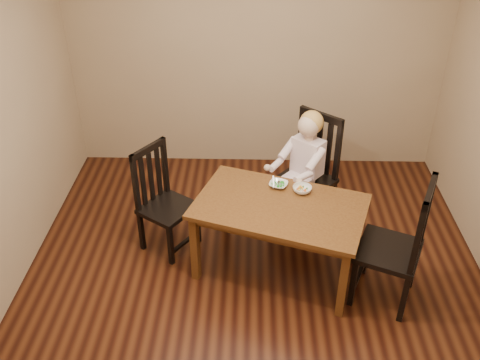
{
  "coord_description": "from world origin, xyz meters",
  "views": [
    {
      "loc": [
        -0.03,
        -3.44,
        3.24
      ],
      "look_at": [
        -0.13,
        0.25,
        0.84
      ],
      "focal_mm": 40.0,
      "sensor_mm": 36.0,
      "label": 1
    }
  ],
  "objects_px": {
    "chair_right": "(397,246)",
    "bowl_veg": "(302,189)",
    "toddler": "(306,160)",
    "bowl_peas": "(278,185)",
    "chair_left": "(163,201)",
    "dining_table": "(280,213)",
    "chair_child": "(308,173)"
  },
  "relations": [
    {
      "from": "chair_left",
      "to": "bowl_peas",
      "type": "height_order",
      "value": "chair_left"
    },
    {
      "from": "chair_left",
      "to": "bowl_peas",
      "type": "distance_m",
      "value": 1.05
    },
    {
      "from": "dining_table",
      "to": "toddler",
      "type": "bearing_deg",
      "value": 69.02
    },
    {
      "from": "dining_table",
      "to": "chair_child",
      "type": "xyz_separation_m",
      "value": [
        0.3,
        0.73,
        -0.07
      ]
    },
    {
      "from": "chair_child",
      "to": "bowl_peas",
      "type": "height_order",
      "value": "chair_child"
    },
    {
      "from": "chair_left",
      "to": "toddler",
      "type": "height_order",
      "value": "toddler"
    },
    {
      "from": "toddler",
      "to": "chair_right",
      "type": "bearing_deg",
      "value": 162.05
    },
    {
      "from": "chair_left",
      "to": "toddler",
      "type": "xyz_separation_m",
      "value": [
        1.29,
        0.37,
        0.22
      ]
    },
    {
      "from": "chair_child",
      "to": "chair_left",
      "type": "height_order",
      "value": "chair_child"
    },
    {
      "from": "chair_child",
      "to": "chair_right",
      "type": "height_order",
      "value": "chair_right"
    },
    {
      "from": "dining_table",
      "to": "chair_left",
      "type": "relative_size",
      "value": 1.56
    },
    {
      "from": "chair_left",
      "to": "bowl_veg",
      "type": "distance_m",
      "value": 1.24
    },
    {
      "from": "chair_left",
      "to": "chair_right",
      "type": "xyz_separation_m",
      "value": [
        1.93,
        -0.65,
        0.06
      ]
    },
    {
      "from": "dining_table",
      "to": "bowl_peas",
      "type": "height_order",
      "value": "bowl_peas"
    },
    {
      "from": "chair_right",
      "to": "chair_left",
      "type": "bearing_deg",
      "value": 95.3
    },
    {
      "from": "dining_table",
      "to": "bowl_veg",
      "type": "height_order",
      "value": "bowl_veg"
    },
    {
      "from": "bowl_veg",
      "to": "chair_right",
      "type": "bearing_deg",
      "value": -36.31
    },
    {
      "from": "dining_table",
      "to": "bowl_peas",
      "type": "xyz_separation_m",
      "value": [
        -0.0,
        0.27,
        0.1
      ]
    },
    {
      "from": "chair_left",
      "to": "dining_table",
      "type": "bearing_deg",
      "value": 106.74
    },
    {
      "from": "chair_left",
      "to": "chair_child",
      "type": "bearing_deg",
      "value": 141.46
    },
    {
      "from": "dining_table",
      "to": "chair_right",
      "type": "height_order",
      "value": "chair_right"
    },
    {
      "from": "toddler",
      "to": "bowl_peas",
      "type": "xyz_separation_m",
      "value": [
        -0.27,
        -0.42,
        0.0
      ]
    },
    {
      "from": "chair_left",
      "to": "toddler",
      "type": "relative_size",
      "value": 1.55
    },
    {
      "from": "dining_table",
      "to": "chair_right",
      "type": "bearing_deg",
      "value": -19.95
    },
    {
      "from": "chair_right",
      "to": "bowl_veg",
      "type": "height_order",
      "value": "chair_right"
    },
    {
      "from": "chair_right",
      "to": "bowl_veg",
      "type": "xyz_separation_m",
      "value": [
        -0.71,
        0.52,
        0.17
      ]
    },
    {
      "from": "chair_left",
      "to": "chair_right",
      "type": "relative_size",
      "value": 0.88
    },
    {
      "from": "chair_left",
      "to": "chair_right",
      "type": "height_order",
      "value": "chair_right"
    },
    {
      "from": "chair_child",
      "to": "bowl_veg",
      "type": "distance_m",
      "value": 0.58
    },
    {
      "from": "chair_left",
      "to": "chair_right",
      "type": "bearing_deg",
      "value": 105.49
    },
    {
      "from": "bowl_peas",
      "to": "chair_child",
      "type": "bearing_deg",
      "value": 56.45
    },
    {
      "from": "chair_right",
      "to": "toddler",
      "type": "relative_size",
      "value": 1.76
    }
  ]
}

